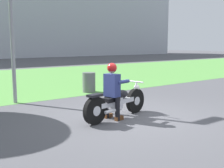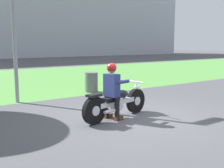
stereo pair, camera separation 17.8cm
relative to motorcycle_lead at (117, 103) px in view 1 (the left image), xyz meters
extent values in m
plane|color=#4C4C51|center=(0.37, -0.20, -0.40)|extent=(120.00, 120.00, 0.00)
cube|color=#549342|center=(0.37, 9.15, -0.40)|extent=(60.00, 12.00, 0.01)
cylinder|color=black|center=(0.75, 0.16, -0.07)|extent=(0.67, 0.25, 0.66)
cylinder|color=silver|center=(0.75, 0.16, -0.07)|extent=(0.25, 0.18, 0.23)
cylinder|color=black|center=(-0.77, -0.15, -0.07)|extent=(0.67, 0.25, 0.66)
cylinder|color=silver|center=(-0.77, -0.15, -0.07)|extent=(0.25, 0.18, 0.23)
cube|color=silver|center=(-0.01, 0.00, 0.01)|extent=(1.24, 0.38, 0.12)
cube|color=silver|center=(-0.06, -0.01, -0.01)|extent=(0.36, 0.30, 0.28)
ellipsoid|color=black|center=(0.17, 0.04, 0.19)|extent=(0.48, 0.32, 0.22)
cube|color=black|center=(-0.22, -0.04, 0.11)|extent=(0.48, 0.32, 0.10)
cube|color=black|center=(-0.77, -0.15, 0.29)|extent=(0.39, 0.27, 0.06)
cylinder|color=silver|center=(0.70, 0.15, 0.18)|extent=(0.26, 0.10, 0.53)
cylinder|color=silver|center=(0.65, 0.14, 0.47)|extent=(0.17, 0.65, 0.04)
sphere|color=white|center=(0.81, 0.17, 0.29)|extent=(0.16, 0.16, 0.16)
cylinder|color=silver|center=(-0.27, -0.20, -0.13)|extent=(0.55, 0.19, 0.08)
cylinder|color=black|center=(-0.22, 0.14, -0.11)|extent=(0.12, 0.12, 0.58)
cube|color=#593319|center=(-0.16, 0.15, -0.35)|extent=(0.26, 0.15, 0.10)
cylinder|color=black|center=(-0.15, -0.21, -0.11)|extent=(0.12, 0.12, 0.58)
cube|color=#593319|center=(-0.09, -0.20, -0.35)|extent=(0.26, 0.15, 0.10)
cube|color=navy|center=(-0.18, -0.03, 0.46)|extent=(0.29, 0.42, 0.56)
cylinder|color=navy|center=(0.00, 0.18, 0.54)|extent=(0.43, 0.17, 0.09)
cylinder|color=navy|center=(0.07, -0.16, 0.54)|extent=(0.43, 0.17, 0.09)
sphere|color=tan|center=(-0.18, -0.03, 0.86)|extent=(0.20, 0.20, 0.20)
sphere|color=#B21919|center=(-0.18, -0.03, 0.89)|extent=(0.24, 0.24, 0.24)
cylinder|color=gray|center=(-1.48, 3.38, 2.22)|extent=(0.12, 0.12, 5.25)
cylinder|color=#595E5B|center=(1.48, 3.70, -0.02)|extent=(0.50, 0.50, 0.77)
camera|label=1|loc=(-4.23, -5.46, 1.47)|focal=44.79mm
camera|label=2|loc=(-4.09, -5.56, 1.47)|focal=44.79mm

